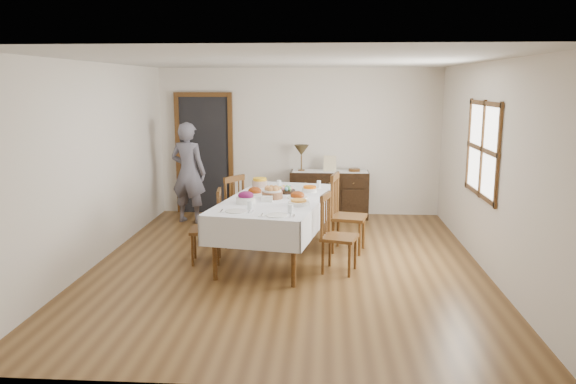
# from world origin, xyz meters

# --- Properties ---
(ground) EXTENTS (6.00, 6.00, 0.00)m
(ground) POSITION_xyz_m (0.00, 0.00, 0.00)
(ground) COLOR brown
(room_shell) EXTENTS (5.02, 6.02, 2.65)m
(room_shell) POSITION_xyz_m (-0.15, 0.42, 1.64)
(room_shell) COLOR silver
(room_shell) RESTS_ON ground
(dining_table) EXTENTS (1.63, 2.59, 0.83)m
(dining_table) POSITION_xyz_m (-0.17, 0.30, 0.73)
(dining_table) COLOR silver
(dining_table) RESTS_ON ground
(chair_left_near) EXTENTS (0.45, 0.45, 0.97)m
(chair_left_near) POSITION_xyz_m (-1.03, 0.06, 0.49)
(chair_left_near) COLOR #4E2E13
(chair_left_near) RESTS_ON ground
(chair_left_far) EXTENTS (0.60, 0.60, 1.04)m
(chair_left_far) POSITION_xyz_m (-0.93, 0.88, 0.53)
(chair_left_far) COLOR #4E2E13
(chair_left_far) RESTS_ON ground
(chair_right_near) EXTENTS (0.51, 0.51, 0.99)m
(chair_right_near) POSITION_xyz_m (0.61, -0.21, 0.50)
(chair_right_near) COLOR #4E2E13
(chair_right_near) RESTS_ON ground
(chair_right_far) EXTENTS (0.54, 0.54, 1.10)m
(chair_right_far) POSITION_xyz_m (0.76, 0.69, 0.56)
(chair_right_far) COLOR #4E2E13
(chair_right_far) RESTS_ON ground
(sideboard) EXTENTS (1.36, 0.50, 0.82)m
(sideboard) POSITION_xyz_m (0.55, 2.72, 0.41)
(sideboard) COLOR black
(sideboard) RESTS_ON ground
(person) EXTENTS (0.64, 0.49, 1.82)m
(person) POSITION_xyz_m (-1.82, 2.20, 0.91)
(person) COLOR slate
(person) RESTS_ON ground
(bread_basket) EXTENTS (0.28, 0.28, 0.17)m
(bread_basket) POSITION_xyz_m (-0.22, 0.28, 0.90)
(bread_basket) COLOR brown
(bread_basket) RESTS_ON dining_table
(egg_basket) EXTENTS (0.27, 0.27, 0.10)m
(egg_basket) POSITION_xyz_m (-0.07, 0.66, 0.86)
(egg_basket) COLOR black
(egg_basket) RESTS_ON dining_table
(ham_platter_a) EXTENTS (0.31, 0.31, 0.11)m
(ham_platter_a) POSITION_xyz_m (-0.49, 0.57, 0.86)
(ham_platter_a) COLOR white
(ham_platter_a) RESTS_ON dining_table
(ham_platter_b) EXTENTS (0.27, 0.27, 0.11)m
(ham_platter_b) POSITION_xyz_m (0.11, 0.31, 0.86)
(ham_platter_b) COLOR white
(ham_platter_b) RESTS_ON dining_table
(beet_bowl) EXTENTS (0.25, 0.25, 0.16)m
(beet_bowl) POSITION_xyz_m (-0.53, -0.06, 0.89)
(beet_bowl) COLOR white
(beet_bowl) RESTS_ON dining_table
(carrot_bowl) EXTENTS (0.22, 0.22, 0.09)m
(carrot_bowl) POSITION_xyz_m (0.26, 0.75, 0.87)
(carrot_bowl) COLOR white
(carrot_bowl) RESTS_ON dining_table
(pineapple_bowl) EXTENTS (0.22, 0.22, 0.14)m
(pineapple_bowl) POSITION_xyz_m (-0.48, 1.09, 0.89)
(pineapple_bowl) COLOR tan
(pineapple_bowl) RESTS_ON dining_table
(casserole_dish) EXTENTS (0.27, 0.27, 0.07)m
(casserole_dish) POSITION_xyz_m (0.15, -0.13, 0.86)
(casserole_dish) COLOR white
(casserole_dish) RESTS_ON dining_table
(butter_dish) EXTENTS (0.15, 0.11, 0.07)m
(butter_dish) POSITION_xyz_m (-0.27, 0.06, 0.86)
(butter_dish) COLOR white
(butter_dish) RESTS_ON dining_table
(setting_left) EXTENTS (0.44, 0.31, 0.10)m
(setting_left) POSITION_xyz_m (-0.53, -0.49, 0.85)
(setting_left) COLOR white
(setting_left) RESTS_ON dining_table
(setting_right) EXTENTS (0.44, 0.31, 0.10)m
(setting_right) POSITION_xyz_m (-0.03, -0.67, 0.85)
(setting_right) COLOR white
(setting_right) RESTS_ON dining_table
(glass_far_a) EXTENTS (0.07, 0.07, 0.10)m
(glass_far_a) POSITION_xyz_m (-0.20, 1.10, 0.88)
(glass_far_a) COLOR white
(glass_far_a) RESTS_ON dining_table
(glass_far_b) EXTENTS (0.06, 0.06, 0.11)m
(glass_far_b) POSITION_xyz_m (0.39, 1.06, 0.88)
(glass_far_b) COLOR white
(glass_far_b) RESTS_ON dining_table
(runner) EXTENTS (1.30, 0.35, 0.01)m
(runner) POSITION_xyz_m (0.56, 2.71, 0.82)
(runner) COLOR white
(runner) RESTS_ON sideboard
(table_lamp) EXTENTS (0.26, 0.26, 0.46)m
(table_lamp) POSITION_xyz_m (0.06, 2.70, 1.17)
(table_lamp) COLOR brown
(table_lamp) RESTS_ON sideboard
(picture_frame) EXTENTS (0.22, 0.08, 0.28)m
(picture_frame) POSITION_xyz_m (0.56, 2.69, 0.96)
(picture_frame) COLOR beige
(picture_frame) RESTS_ON sideboard
(deco_bowl) EXTENTS (0.20, 0.20, 0.06)m
(deco_bowl) POSITION_xyz_m (0.98, 2.69, 0.85)
(deco_bowl) COLOR #4E2E13
(deco_bowl) RESTS_ON sideboard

